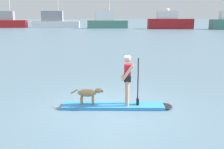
{
  "coord_description": "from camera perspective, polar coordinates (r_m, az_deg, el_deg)",
  "views": [
    {
      "loc": [
        -0.34,
        -8.61,
        3.01
      ],
      "look_at": [
        0.0,
        1.0,
        0.9
      ],
      "focal_mm": 43.66,
      "sensor_mm": 36.0,
      "label": 1
    }
  ],
  "objects": [
    {
      "name": "moored_boat_outer",
      "position": [
        71.19,
        -20.92,
        10.36
      ],
      "size": [
        8.57,
        4.05,
        12.67
      ],
      "color": "maroon",
      "rests_on": "ground_plane"
    },
    {
      "name": "moored_boat_far_starboard",
      "position": [
        69.02,
        -11.89,
        10.84
      ],
      "size": [
        11.34,
        2.41,
        9.15
      ],
      "color": "white",
      "rests_on": "ground_plane"
    },
    {
      "name": "dog",
      "position": [
        9.02,
        -4.93,
        -3.94
      ],
      "size": [
        1.09,
        0.25,
        0.57
      ],
      "color": "#997A51",
      "rests_on": "paddleboard"
    },
    {
      "name": "paddleboard",
      "position": [
        9.11,
        1.68,
        -6.59
      ],
      "size": [
        3.67,
        0.83,
        0.1
      ],
      "color": "#338CD8",
      "rests_on": "ground_plane"
    },
    {
      "name": "moored_boat_port",
      "position": [
        61.98,
        11.97,
        10.71
      ],
      "size": [
        9.88,
        3.1,
        4.44
      ],
      "color": "maroon",
      "rests_on": "ground_plane"
    },
    {
      "name": "person_paddler",
      "position": [
        8.84,
        3.32,
        -0.42
      ],
      "size": [
        0.61,
        0.49,
        1.65
      ],
      "color": "tan",
      "rests_on": "paddleboard"
    },
    {
      "name": "moored_boat_starboard",
      "position": [
        63.71,
        -1.17,
        11.01
      ],
      "size": [
        9.32,
        3.53,
        10.22
      ],
      "color": "#3F7266",
      "rests_on": "ground_plane"
    },
    {
      "name": "ground_plane",
      "position": [
        9.12,
        0.22,
        -6.88
      ],
      "size": [
        400.0,
        400.0,
        0.0
      ],
      "primitive_type": "plane",
      "color": "slate"
    }
  ]
}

